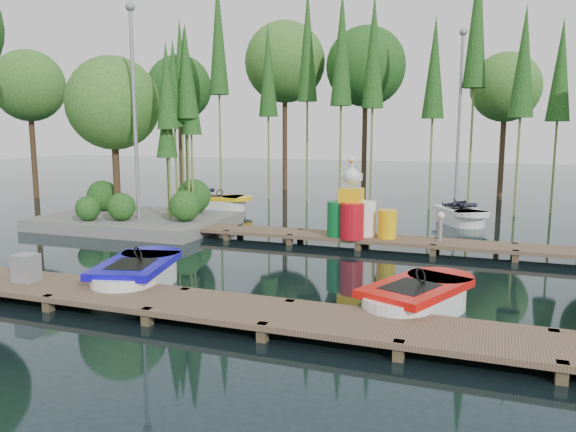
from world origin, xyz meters
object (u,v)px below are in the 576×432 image
(boat_red, at_px, (417,300))
(drum_cluster, at_px, (352,213))
(boat_blue, at_px, (137,276))
(boat_yellow_far, at_px, (217,203))
(utility_cabinet, at_px, (26,268))
(island, at_px, (130,133))
(yellow_barrel, at_px, (387,224))

(boat_red, relative_size, drum_cluster, 1.32)
(boat_blue, relative_size, boat_yellow_far, 1.06)
(utility_cabinet, bearing_deg, boat_blue, 33.16)
(island, distance_m, boat_yellow_far, 5.27)
(boat_yellow_far, distance_m, utility_cabinet, 12.23)
(yellow_barrel, xyz_separation_m, drum_cluster, (-0.98, -0.16, 0.27))
(island, bearing_deg, yellow_barrel, -5.01)
(island, relative_size, boat_blue, 2.18)
(boat_blue, bearing_deg, utility_cabinet, -160.67)
(boat_yellow_far, xyz_separation_m, utility_cabinet, (1.96, -12.07, 0.28))
(boat_red, bearing_deg, island, 172.50)
(boat_blue, height_order, drum_cluster, drum_cluster)
(utility_cabinet, relative_size, drum_cluster, 0.24)
(yellow_barrel, bearing_deg, boat_red, -74.04)
(yellow_barrel, height_order, drum_cluster, drum_cluster)
(island, distance_m, yellow_barrel, 9.38)
(boat_yellow_far, bearing_deg, boat_blue, -57.77)
(boat_blue, bearing_deg, boat_red, -10.13)
(boat_red, bearing_deg, utility_cabinet, -145.35)
(boat_blue, height_order, boat_red, boat_blue)
(utility_cabinet, distance_m, yellow_barrel, 9.21)
(boat_blue, distance_m, boat_red, 5.76)
(boat_blue, relative_size, drum_cluster, 1.36)
(boat_red, xyz_separation_m, utility_cabinet, (-7.55, -1.55, 0.31))
(boat_red, xyz_separation_m, boat_yellow_far, (-9.51, 10.52, 0.03))
(boat_red, distance_m, boat_yellow_far, 14.18)
(boat_red, xyz_separation_m, drum_cluster, (-2.54, 5.29, 0.70))
(yellow_barrel, relative_size, drum_cluster, 0.35)
(utility_cabinet, xyz_separation_m, drum_cluster, (5.01, 6.84, 0.39))
(boat_yellow_far, bearing_deg, island, -90.81)
(boat_red, height_order, boat_yellow_far, boat_yellow_far)
(island, height_order, utility_cabinet, island)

